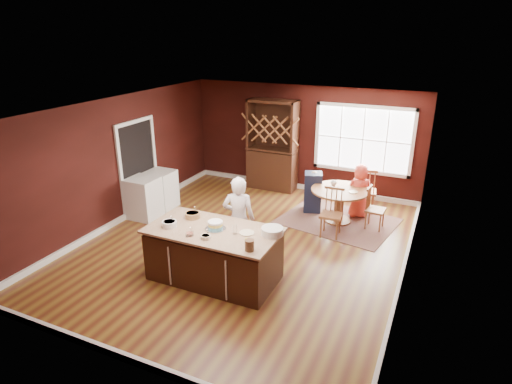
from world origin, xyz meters
TOP-DOWN VIEW (x-y plane):
  - room_shell at (0.00, 0.00)m, footprint 7.00×7.00m
  - window at (1.50, 3.47)m, footprint 2.36×0.10m
  - doorway at (-2.97, 0.60)m, footprint 0.08×1.26m
  - kitchen_island at (0.05, -1.28)m, footprint 2.18×1.14m
  - dining_table at (1.40, 1.86)m, footprint 1.24×1.24m
  - baker at (0.13, -0.50)m, footprint 0.67×0.53m
  - layer_cake at (0.08, -1.25)m, footprint 0.34×0.34m
  - bowl_blue at (-0.67, -1.48)m, footprint 0.25×0.25m
  - bowl_yellow at (-0.50, -1.03)m, footprint 0.26×0.26m
  - bowl_pink at (-0.18, -1.62)m, footprint 0.14×0.14m
  - bowl_olive at (0.11, -1.61)m, footprint 0.16×0.16m
  - drinking_glass at (0.45, -1.27)m, footprint 0.08×0.08m
  - dinner_plate at (0.61, -1.18)m, footprint 0.24×0.24m
  - white_tub at (1.01, -1.05)m, footprint 0.36×0.36m
  - stoneware_crock at (0.90, -1.67)m, footprint 0.14×0.14m
  - toy_figurine at (0.76, -1.48)m, footprint 0.05×0.05m
  - rug at (1.40, 1.86)m, footprint 2.65×2.22m
  - chair_east at (2.18, 1.82)m, footprint 0.40×0.41m
  - chair_south at (1.42, 1.09)m, footprint 0.45×0.43m
  - chair_north at (1.81, 2.66)m, footprint 0.53×0.51m
  - seated_woman at (1.73, 2.31)m, footprint 0.71×0.62m
  - high_chair at (0.69, 2.17)m, footprint 0.49×0.49m
  - toddler at (0.65, 2.21)m, footprint 0.18×0.14m
  - table_plate at (1.69, 1.81)m, footprint 0.19×0.19m
  - table_cup at (1.20, 2.04)m, footprint 0.16×0.16m
  - hutch at (-0.75, 3.22)m, footprint 1.27×0.53m
  - washer at (-2.64, 0.28)m, footprint 0.63×0.61m
  - dryer at (-2.64, 0.92)m, footprint 0.61×0.59m

SIDE VIEW (x-z plane):
  - rug at x=1.40m, z-range 0.00..0.01m
  - kitchen_island at x=0.05m, z-range -0.02..0.90m
  - dryer at x=-2.64m, z-range 0.00..0.89m
  - washer at x=-2.64m, z-range 0.00..0.92m
  - chair_east at x=2.18m, z-range 0.00..0.93m
  - high_chair at x=0.69m, z-range 0.00..0.97m
  - chair_south at x=1.42m, z-range 0.00..1.02m
  - dining_table at x=1.40m, z-range 0.16..0.91m
  - chair_north at x=1.81m, z-range 0.00..1.09m
  - seated_woman at x=1.73m, z-range 0.00..1.22m
  - table_plate at x=1.69m, z-range 0.75..0.76m
  - baker at x=0.13m, z-range 0.00..1.60m
  - table_cup at x=1.20m, z-range 0.75..0.85m
  - toddler at x=0.65m, z-range 0.68..0.94m
  - dinner_plate at x=0.61m, z-range 0.92..0.94m
  - bowl_pink at x=-0.18m, z-range 0.92..0.97m
  - bowl_olive at x=0.11m, z-range 0.92..0.98m
  - toy_figurine at x=0.76m, z-range 0.92..1.01m
  - bowl_blue at x=-0.67m, z-range 0.92..1.01m
  - bowl_yellow at x=-0.50m, z-range 0.92..1.02m
  - white_tub at x=1.01m, z-range 0.92..1.04m
  - layer_cake at x=0.08m, z-range 0.92..1.06m
  - drinking_glass at x=0.45m, z-range 0.92..1.08m
  - stoneware_crock at x=0.90m, z-range 0.92..1.09m
  - doorway at x=-2.97m, z-range -0.04..2.09m
  - hutch at x=-0.75m, z-range 0.00..2.33m
  - room_shell at x=0.00m, z-range -2.15..4.85m
  - window at x=1.50m, z-range 0.67..2.33m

